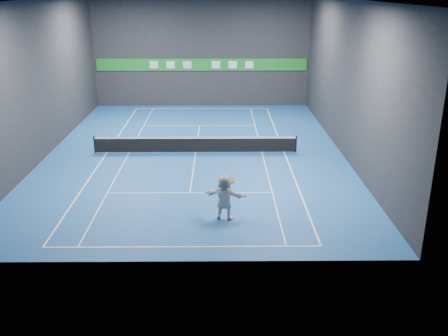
{
  "coord_description": "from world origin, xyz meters",
  "views": [
    {
      "loc": [
        1.49,
        -29.32,
        9.65
      ],
      "look_at": [
        1.69,
        -6.93,
        1.5
      ],
      "focal_mm": 40.0,
      "sensor_mm": 36.0,
      "label": 1
    }
  ],
  "objects_px": {
    "player": "(225,197)",
    "tennis_racket": "(231,181)",
    "tennis_net": "(195,144)",
    "tennis_ball": "(221,167)"
  },
  "relations": [
    {
      "from": "tennis_ball",
      "to": "tennis_net",
      "type": "xyz_separation_m",
      "value": [
        -1.56,
        9.29,
        -1.88
      ]
    },
    {
      "from": "player",
      "to": "tennis_racket",
      "type": "bearing_deg",
      "value": -155.68
    },
    {
      "from": "player",
      "to": "tennis_net",
      "type": "relative_size",
      "value": 0.16
    },
    {
      "from": "tennis_net",
      "to": "player",
      "type": "bearing_deg",
      "value": -79.75
    },
    {
      "from": "tennis_ball",
      "to": "tennis_net",
      "type": "height_order",
      "value": "tennis_ball"
    },
    {
      "from": "player",
      "to": "tennis_racket",
      "type": "distance_m",
      "value": 0.8
    },
    {
      "from": "player",
      "to": "tennis_racket",
      "type": "height_order",
      "value": "player"
    },
    {
      "from": "player",
      "to": "tennis_ball",
      "type": "bearing_deg",
      "value": -13.44
    },
    {
      "from": "player",
      "to": "tennis_net",
      "type": "bearing_deg",
      "value": -64.64
    },
    {
      "from": "player",
      "to": "tennis_ball",
      "type": "relative_size",
      "value": 28.14
    }
  ]
}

